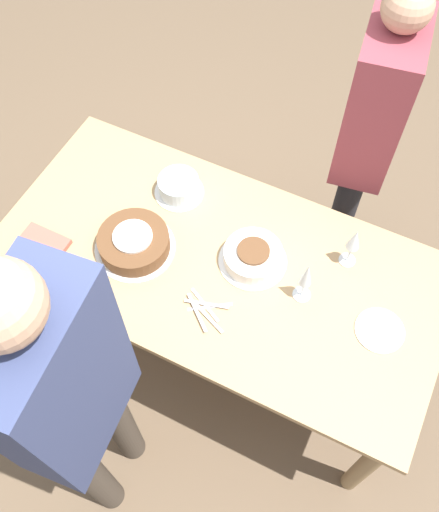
{
  "coord_description": "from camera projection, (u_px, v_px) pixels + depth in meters",
  "views": [
    {
      "loc": [
        0.5,
        -1.01,
        2.68
      ],
      "look_at": [
        0.0,
        0.0,
        0.8
      ],
      "focal_mm": 40.0,
      "sensor_mm": 36.0,
      "label": 1
    }
  ],
  "objects": [
    {
      "name": "ground_plane",
      "position": [
        220.0,
        337.0,
        2.88
      ],
      "size": [
        12.0,
        12.0,
        0.0
      ],
      "primitive_type": "plane",
      "color": "brown"
    },
    {
      "name": "dining_table",
      "position": [
        220.0,
        275.0,
        2.32
      ],
      "size": [
        1.78,
        0.88,
        0.75
      ],
      "color": "tan",
      "rests_on": "ground_plane"
    },
    {
      "name": "cake_center_white",
      "position": [
        253.0,
        256.0,
        2.21
      ],
      "size": [
        0.27,
        0.27,
        0.08
      ],
      "color": "white",
      "rests_on": "dining_table"
    },
    {
      "name": "cake_front_chocolate",
      "position": [
        134.0,
        243.0,
        2.24
      ],
      "size": [
        0.32,
        0.32,
        0.09
      ],
      "color": "white",
      "rests_on": "dining_table"
    },
    {
      "name": "cake_back_decorated",
      "position": [
        179.0,
        187.0,
        2.38
      ],
      "size": [
        0.21,
        0.21,
        0.08
      ],
      "color": "white",
      "rests_on": "dining_table"
    },
    {
      "name": "wine_glass_near",
      "position": [
        354.0,
        241.0,
        2.12
      ],
      "size": [
        0.07,
        0.07,
        0.21
      ],
      "color": "silver",
      "rests_on": "dining_table"
    },
    {
      "name": "wine_glass_far",
      "position": [
        306.0,
        276.0,
        2.04
      ],
      "size": [
        0.07,
        0.07,
        0.22
      ],
      "color": "silver",
      "rests_on": "dining_table"
    },
    {
      "name": "dessert_plate_right",
      "position": [
        380.0,
        330.0,
        2.09
      ],
      "size": [
        0.18,
        0.18,
        0.01
      ],
      "color": "white",
      "rests_on": "dining_table"
    },
    {
      "name": "fork_pile",
      "position": [
        205.0,
        309.0,
        2.13
      ],
      "size": [
        0.19,
        0.16,
        0.01
      ],
      "color": "silver",
      "rests_on": "dining_table"
    },
    {
      "name": "napkin_stack",
      "position": [
        38.0,
        249.0,
        2.25
      ],
      "size": [
        0.19,
        0.18,
        0.03
      ],
      "color": "#B75B4C",
      "rests_on": "dining_table"
    },
    {
      "name": "person_cutting",
      "position": [
        68.0,
        398.0,
        1.62
      ],
      "size": [
        0.26,
        0.42,
        1.77
      ],
      "rotation": [
        0.0,
        0.0,
        1.67
      ],
      "color": "#4C4238",
      "rests_on": "ground_plane"
    },
    {
      "name": "person_watching",
      "position": [
        370.0,
        124.0,
        2.34
      ],
      "size": [
        0.28,
        0.43,
        1.58
      ],
      "rotation": [
        0.0,
        0.0,
        -1.42
      ],
      "color": "#232328",
      "rests_on": "ground_plane"
    }
  ]
}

